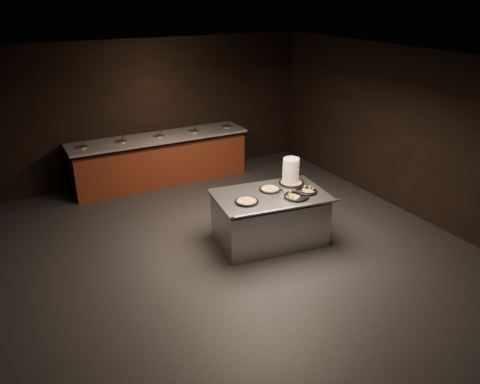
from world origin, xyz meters
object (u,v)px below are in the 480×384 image
at_px(plate_stack, 291,171).
at_px(serving_counter, 270,219).
at_px(pan_cheese_whole, 270,189).
at_px(pan_veggie_whole, 247,201).

bearing_deg(plate_stack, serving_counter, -154.28).
xyz_separation_m(plate_stack, pan_cheese_whole, (-0.48, -0.13, -0.18)).
relative_size(serving_counter, pan_veggie_whole, 5.15).
bearing_deg(pan_veggie_whole, pan_cheese_whole, 22.74).
bearing_deg(serving_counter, pan_cheese_whole, 67.76).
bearing_deg(pan_veggie_whole, serving_counter, 11.52).
bearing_deg(plate_stack, pan_veggie_whole, -160.55).
distance_m(serving_counter, pan_cheese_whole, 0.48).
bearing_deg(pan_cheese_whole, serving_counter, -119.76).
relative_size(plate_stack, pan_veggie_whole, 1.13).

